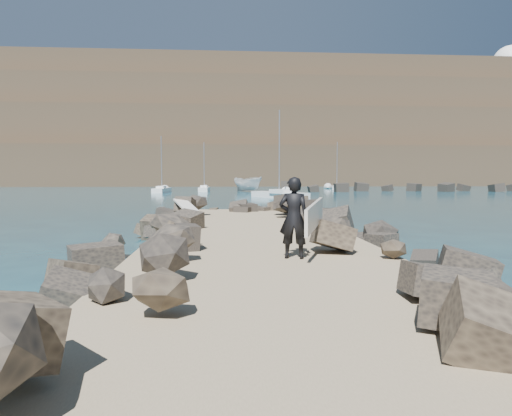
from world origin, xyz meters
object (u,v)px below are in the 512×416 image
object	(u,v)px
boat_imported	(248,184)
surfboard_resting	(186,209)
radome	(510,68)
sailboat_a	(162,190)
surfer_with_board	(297,217)

from	to	relation	value
boat_imported	surfboard_resting	bearing A→B (deg)	-132.85
radome	surfboard_resting	bearing A→B (deg)	-126.30
surfboard_resting	radome	bearing A→B (deg)	32.94
radome	sailboat_a	xyz separation A→B (m)	(-119.26, -103.99, -43.54)
radome	sailboat_a	distance (m)	164.11
surfboard_resting	surfer_with_board	xyz separation A→B (m)	(3.11, -9.24, 0.45)
surfer_with_board	sailboat_a	bearing A→B (deg)	100.39
surfboard_resting	surfer_with_board	size ratio (longest dim) A/B	1.04
surfer_with_board	radome	xyz separation A→B (m)	(108.73, 161.47, 42.40)
surfer_with_board	sailboat_a	distance (m)	58.45
sailboat_a	radome	bearing A→B (deg)	41.09
sailboat_a	surfboard_resting	bearing A→B (deg)	-81.25
boat_imported	surfer_with_board	bearing A→B (deg)	-129.06
boat_imported	sailboat_a	distance (m)	13.37
radome	sailboat_a	bearing A→B (deg)	-138.91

